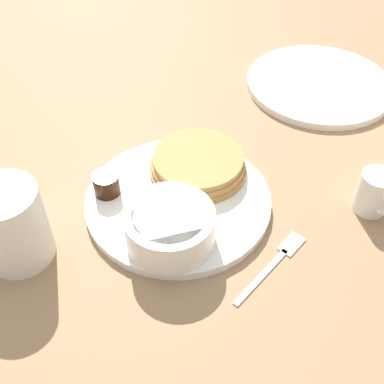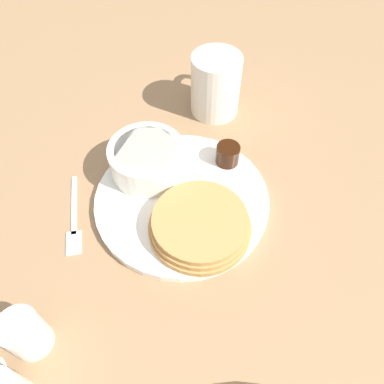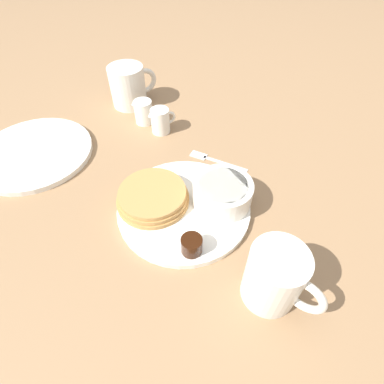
{
  "view_description": "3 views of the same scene",
  "coord_description": "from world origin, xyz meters",
  "px_view_note": "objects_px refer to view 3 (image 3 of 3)",
  "views": [
    {
      "loc": [
        -0.44,
        -0.07,
        0.47
      ],
      "look_at": [
        -0.01,
        -0.02,
        0.03
      ],
      "focal_mm": 45.0,
      "sensor_mm": 36.0,
      "label": 1
    },
    {
      "loc": [
        0.23,
        -0.21,
        0.44
      ],
      "look_at": [
        0.01,
        0.01,
        0.03
      ],
      "focal_mm": 35.0,
      "sensor_mm": 36.0,
      "label": 2
    },
    {
      "loc": [
        0.04,
        0.35,
        0.44
      ],
      "look_at": [
        -0.02,
        -0.01,
        0.04
      ],
      "focal_mm": 28.0,
      "sensor_mm": 36.0,
      "label": 3
    }
  ],
  "objects_px": {
    "bowl": "(223,193)",
    "plate": "(184,208)",
    "creamer_pitcher_near": "(161,120)",
    "creamer_pitcher_far": "(144,112)",
    "second_mug": "(129,86)",
    "coffee_mug": "(275,278)",
    "fork": "(212,159)"
  },
  "relations": [
    {
      "from": "coffee_mug",
      "to": "second_mug",
      "type": "bearing_deg",
      "value": -71.02
    },
    {
      "from": "creamer_pitcher_far",
      "to": "second_mug",
      "type": "bearing_deg",
      "value": -70.58
    },
    {
      "from": "bowl",
      "to": "fork",
      "type": "relative_size",
      "value": 0.93
    },
    {
      "from": "creamer_pitcher_far",
      "to": "plate",
      "type": "bearing_deg",
      "value": 101.11
    },
    {
      "from": "bowl",
      "to": "coffee_mug",
      "type": "bearing_deg",
      "value": 100.73
    },
    {
      "from": "plate",
      "to": "coffee_mug",
      "type": "height_order",
      "value": "coffee_mug"
    },
    {
      "from": "coffee_mug",
      "to": "plate",
      "type": "bearing_deg",
      "value": -59.77
    },
    {
      "from": "coffee_mug",
      "to": "second_mug",
      "type": "distance_m",
      "value": 0.6
    },
    {
      "from": "creamer_pitcher_near",
      "to": "creamer_pitcher_far",
      "type": "relative_size",
      "value": 1.03
    },
    {
      "from": "creamer_pitcher_near",
      "to": "bowl",
      "type": "bearing_deg",
      "value": 109.93
    },
    {
      "from": "coffee_mug",
      "to": "creamer_pitcher_near",
      "type": "height_order",
      "value": "coffee_mug"
    },
    {
      "from": "bowl",
      "to": "creamer_pitcher_near",
      "type": "distance_m",
      "value": 0.27
    },
    {
      "from": "second_mug",
      "to": "creamer_pitcher_near",
      "type": "bearing_deg",
      "value": 117.06
    },
    {
      "from": "plate",
      "to": "second_mug",
      "type": "relative_size",
      "value": 2.01
    },
    {
      "from": "creamer_pitcher_far",
      "to": "coffee_mug",
      "type": "bearing_deg",
      "value": 108.89
    },
    {
      "from": "bowl",
      "to": "second_mug",
      "type": "height_order",
      "value": "second_mug"
    },
    {
      "from": "bowl",
      "to": "creamer_pitcher_far",
      "type": "bearing_deg",
      "value": -66.6
    },
    {
      "from": "coffee_mug",
      "to": "fork",
      "type": "height_order",
      "value": "coffee_mug"
    },
    {
      "from": "creamer_pitcher_near",
      "to": "creamer_pitcher_far",
      "type": "bearing_deg",
      "value": -50.42
    },
    {
      "from": "bowl",
      "to": "plate",
      "type": "bearing_deg",
      "value": -2.25
    },
    {
      "from": "second_mug",
      "to": "plate",
      "type": "bearing_deg",
      "value": 103.1
    },
    {
      "from": "bowl",
      "to": "creamer_pitcher_far",
      "type": "distance_m",
      "value": 0.33
    },
    {
      "from": "coffee_mug",
      "to": "creamer_pitcher_far",
      "type": "height_order",
      "value": "coffee_mug"
    },
    {
      "from": "second_mug",
      "to": "bowl",
      "type": "bearing_deg",
      "value": 112.5
    },
    {
      "from": "coffee_mug",
      "to": "creamer_pitcher_near",
      "type": "distance_m",
      "value": 0.45
    },
    {
      "from": "creamer_pitcher_far",
      "to": "fork",
      "type": "relative_size",
      "value": 0.55
    },
    {
      "from": "plate",
      "to": "bowl",
      "type": "xyz_separation_m",
      "value": [
        -0.07,
        0.0,
        0.03
      ]
    },
    {
      "from": "bowl",
      "to": "coffee_mug",
      "type": "height_order",
      "value": "coffee_mug"
    },
    {
      "from": "plate",
      "to": "bowl",
      "type": "distance_m",
      "value": 0.08
    },
    {
      "from": "creamer_pitcher_far",
      "to": "second_mug",
      "type": "height_order",
      "value": "second_mug"
    },
    {
      "from": "plate",
      "to": "fork",
      "type": "bearing_deg",
      "value": -121.22
    },
    {
      "from": "creamer_pitcher_far",
      "to": "second_mug",
      "type": "xyz_separation_m",
      "value": [
        0.03,
        -0.09,
        0.02
      ]
    }
  ]
}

